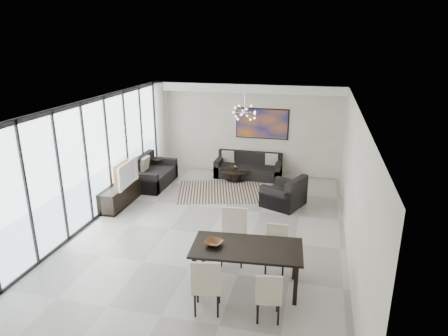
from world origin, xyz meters
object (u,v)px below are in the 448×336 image
(tv_console, at_px, (121,194))
(dining_table, at_px, (247,251))
(coffee_table, at_px, (236,174))
(television, at_px, (124,174))
(sofa_main, at_px, (248,169))

(tv_console, xyz_separation_m, dining_table, (3.94, -2.92, 0.44))
(coffee_table, relative_size, television, 0.86)
(coffee_table, bearing_deg, dining_table, -76.08)
(coffee_table, xyz_separation_m, sofa_main, (0.33, 0.38, 0.07))
(sofa_main, xyz_separation_m, tv_console, (-2.92, -2.92, 0.02))
(sofa_main, height_order, dining_table, dining_table)
(coffee_table, xyz_separation_m, tv_console, (-2.59, -2.54, 0.09))
(television, distance_m, dining_table, 4.75)
(coffee_table, relative_size, sofa_main, 0.46)
(sofa_main, height_order, tv_console, sofa_main)
(sofa_main, relative_size, television, 1.88)
(sofa_main, relative_size, dining_table, 1.04)
(sofa_main, distance_m, tv_console, 4.13)
(coffee_table, distance_m, sofa_main, 0.51)
(sofa_main, bearing_deg, television, -132.88)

